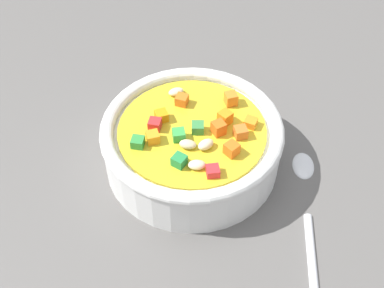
# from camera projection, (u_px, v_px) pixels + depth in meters

# --- Properties ---
(ground_plane) EXTENTS (1.40, 1.40, 0.02)m
(ground_plane) POSITION_uv_depth(u_px,v_px,m) (192.00, 167.00, 0.55)
(ground_plane) COLOR #565451
(soup_bowl_main) EXTENTS (0.19, 0.19, 0.06)m
(soup_bowl_main) POSITION_uv_depth(u_px,v_px,m) (192.00, 142.00, 0.52)
(soup_bowl_main) COLOR white
(soup_bowl_main) RESTS_ON ground_plane
(spoon) EXTENTS (0.20, 0.08, 0.01)m
(spoon) POSITION_uv_depth(u_px,v_px,m) (309.00, 217.00, 0.49)
(spoon) COLOR silver
(spoon) RESTS_ON ground_plane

